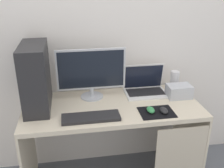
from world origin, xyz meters
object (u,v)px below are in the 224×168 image
object	(u,v)px
projector	(179,91)
mouse_left	(151,110)
monitor	(91,73)
pc_tower	(36,77)
speaker	(174,80)
keyboard	(91,117)
laptop	(145,87)
mouse_right	(164,110)

from	to	relation	value
projector	mouse_left	size ratio (longest dim) A/B	2.08
monitor	mouse_left	world-z (taller)	monitor
pc_tower	speaker	size ratio (longest dim) A/B	2.91
keyboard	mouse_left	distance (m)	0.45
monitor	speaker	size ratio (longest dim) A/B	3.26
keyboard	monitor	bearing A→B (deg)	83.21
laptop	projector	distance (m)	0.29
speaker	projector	distance (m)	0.16
pc_tower	mouse_left	world-z (taller)	pc_tower
pc_tower	mouse_left	size ratio (longest dim) A/B	5.22
monitor	projector	distance (m)	0.75
speaker	mouse_right	world-z (taller)	speaker
keyboard	mouse_left	world-z (taller)	mouse_left
pc_tower	mouse_right	xyz separation A→B (m)	(0.93, -0.26, -0.23)
monitor	keyboard	distance (m)	0.41
speaker	projector	bearing A→B (deg)	-97.13
monitor	pc_tower	bearing A→B (deg)	-166.60
keyboard	projector	bearing A→B (deg)	17.39
pc_tower	laptop	size ratio (longest dim) A/B	1.40
speaker	mouse_right	size ratio (longest dim) A/B	1.79
mouse_right	monitor	bearing A→B (deg)	144.81
projector	mouse_right	xyz separation A→B (m)	(-0.22, -0.25, -0.03)
laptop	mouse_left	size ratio (longest dim) A/B	3.74
pc_tower	monitor	size ratio (longest dim) A/B	0.89
laptop	mouse_left	world-z (taller)	laptop
projector	mouse_right	world-z (taller)	projector
projector	pc_tower	bearing A→B (deg)	179.52
pc_tower	speaker	world-z (taller)	pc_tower
monitor	projector	size ratio (longest dim) A/B	2.81
projector	keyboard	size ratio (longest dim) A/B	0.48
pc_tower	mouse_right	bearing A→B (deg)	-15.29
laptop	mouse_right	bearing A→B (deg)	-84.55
monitor	mouse_right	size ratio (longest dim) A/B	5.85
monitor	mouse_right	bearing A→B (deg)	-35.19
monitor	speaker	bearing A→B (deg)	3.73
monitor	projector	xyz separation A→B (m)	(0.73, -0.11, -0.17)
monitor	mouse_right	distance (m)	0.65
monitor	keyboard	bearing A→B (deg)	-96.79
projector	mouse_right	distance (m)	0.33
mouse_left	laptop	bearing A→B (deg)	80.70
projector	mouse_left	bearing A→B (deg)	-145.02
projector	mouse_left	xyz separation A→B (m)	(-0.31, -0.22, -0.03)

